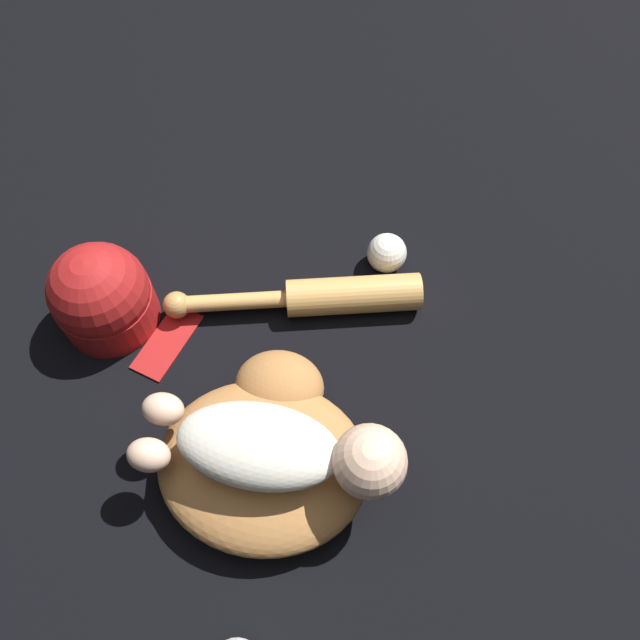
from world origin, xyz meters
TOP-DOWN VIEW (x-y plane):
  - ground_plane at (0.00, 0.00)m, footprint 6.00×6.00m
  - baseball_glove at (-0.01, -0.00)m, footprint 0.37×0.36m
  - baby_figure at (0.01, -0.03)m, footprint 0.37×0.21m
  - baseball_bat at (0.12, 0.25)m, footprint 0.43×0.11m
  - baseball at (0.25, 0.31)m, footprint 0.07×0.07m
  - baseball_cap at (-0.23, 0.29)m, footprint 0.23×0.22m

SIDE VIEW (x-z plane):
  - ground_plane at x=0.00m, z-range 0.00..0.00m
  - baseball_bat at x=0.12m, z-range 0.00..0.06m
  - baseball at x=0.25m, z-range 0.00..0.07m
  - baseball_glove at x=-0.01m, z-range 0.00..0.09m
  - baseball_cap at x=-0.23m, z-range -0.01..0.15m
  - baby_figure at x=0.01m, z-range 0.08..0.18m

